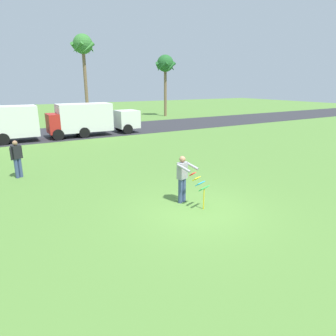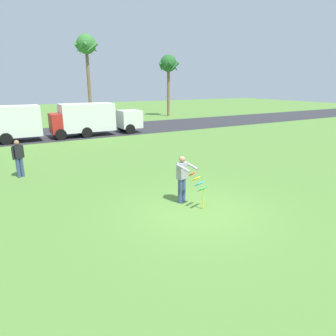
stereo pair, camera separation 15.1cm
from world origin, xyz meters
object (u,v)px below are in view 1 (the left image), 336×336
(parked_truck_red_cab, at_px, (19,123))
(palm_tree_centre_far, at_px, (83,48))
(parked_truck_white_box, at_px, (95,118))
(palm_tree_far_left, at_px, (165,66))
(kite_held, at_px, (200,185))
(person_walker_near, at_px, (17,158))
(person_kite_flyer, at_px, (183,177))

(parked_truck_red_cab, xyz_separation_m, palm_tree_centre_far, (8.08, 10.39, 6.48))
(parked_truck_white_box, distance_m, palm_tree_far_left, 17.01)
(parked_truck_white_box, bearing_deg, palm_tree_far_left, 38.78)
(palm_tree_far_left, bearing_deg, parked_truck_red_cab, -150.98)
(kite_held, bearing_deg, palm_tree_centre_far, 81.67)
(palm_tree_far_left, distance_m, person_walker_near, 28.31)
(person_walker_near, bearing_deg, parked_truck_red_cab, 84.33)
(person_kite_flyer, bearing_deg, palm_tree_centre_far, 80.96)
(palm_tree_far_left, bearing_deg, kite_held, -117.87)
(palm_tree_far_left, height_order, person_walker_near, palm_tree_far_left)
(kite_held, relative_size, palm_tree_centre_far, 0.13)
(kite_held, bearing_deg, parked_truck_white_box, 84.58)
(parked_truck_white_box, height_order, palm_tree_centre_far, palm_tree_centre_far)
(parked_truck_red_cab, relative_size, person_walker_near, 3.88)
(parked_truck_white_box, xyz_separation_m, palm_tree_far_left, (12.70, 10.20, 4.92))
(parked_truck_red_cab, bearing_deg, palm_tree_centre_far, 52.13)
(person_kite_flyer, bearing_deg, palm_tree_far_left, 61.08)
(parked_truck_white_box, distance_m, person_walker_near, 11.82)
(person_kite_flyer, height_order, palm_tree_centre_far, palm_tree_centre_far)
(parked_truck_white_box, bearing_deg, palm_tree_centre_far, 77.05)
(kite_held, relative_size, parked_truck_red_cab, 0.18)
(parked_truck_red_cab, xyz_separation_m, parked_truck_white_box, (5.69, 0.00, 0.00))
(parked_truck_red_cab, height_order, palm_tree_centre_far, palm_tree_centre_far)
(person_kite_flyer, bearing_deg, parked_truck_white_box, 83.54)
(parked_truck_red_cab, height_order, parked_truck_white_box, same)
(palm_tree_centre_far, xyz_separation_m, palm_tree_far_left, (10.31, -0.19, -1.56))
(kite_held, bearing_deg, parked_truck_red_cab, 103.68)
(palm_tree_centre_far, bearing_deg, kite_held, -98.33)
(parked_truck_white_box, height_order, palm_tree_far_left, palm_tree_far_left)
(person_kite_flyer, relative_size, person_walker_near, 1.00)
(parked_truck_red_cab, distance_m, palm_tree_centre_far, 14.67)
(palm_tree_far_left, xyz_separation_m, person_walker_near, (-19.35, -19.95, -5.40))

